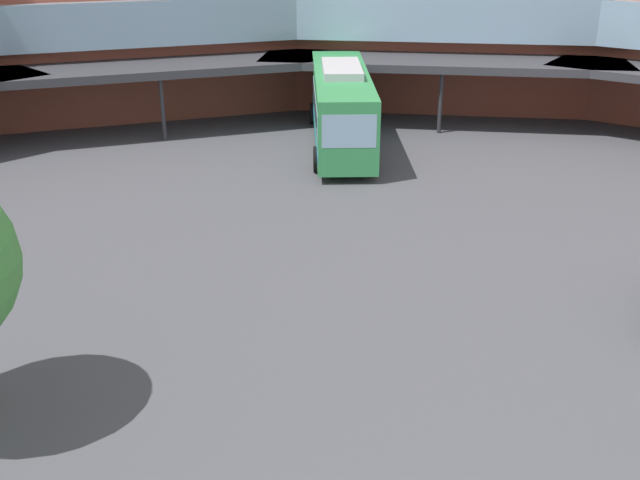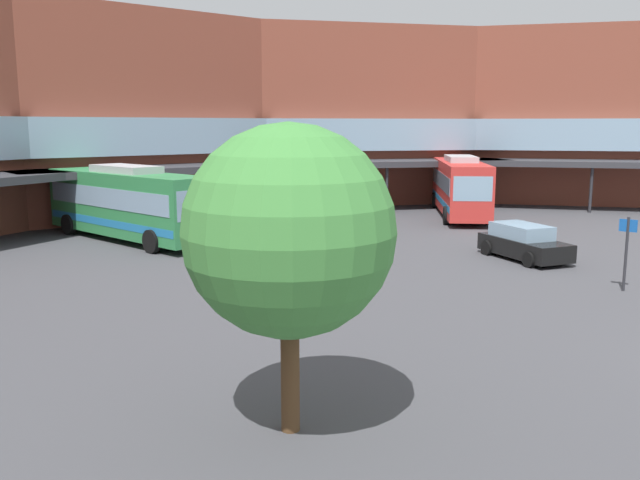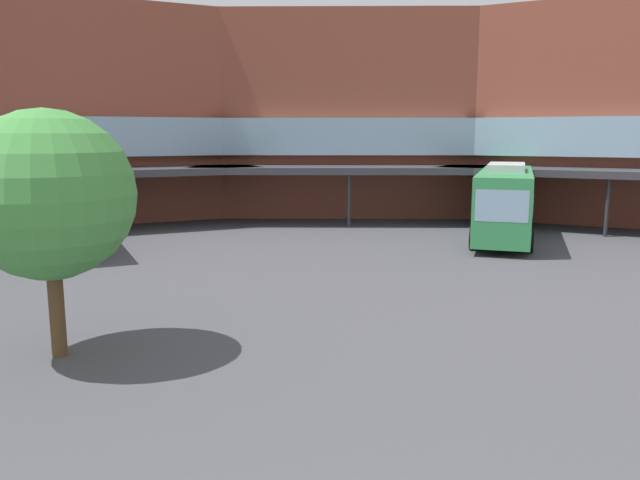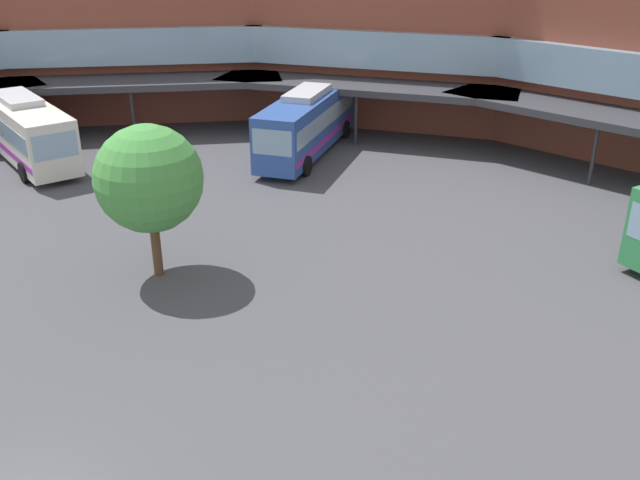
{
  "view_description": "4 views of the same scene",
  "coord_description": "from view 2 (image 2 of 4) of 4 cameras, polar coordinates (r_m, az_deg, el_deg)",
  "views": [
    {
      "loc": [
        -4.35,
        -6.41,
        10.55
      ],
      "look_at": [
        2.38,
        13.62,
        1.29
      ],
      "focal_mm": 42.88,
      "sensor_mm": 36.0,
      "label": 1
    },
    {
      "loc": [
        -18.28,
        3.54,
        5.82
      ],
      "look_at": [
        1.46,
        12.97,
        2.04
      ],
      "focal_mm": 37.43,
      "sensor_mm": 36.0,
      "label": 2
    },
    {
      "loc": [
        -1.1,
        -4.99,
        5.29
      ],
      "look_at": [
        -1.41,
        15.11,
        1.86
      ],
      "focal_mm": 34.92,
      "sensor_mm": 36.0,
      "label": 3
    },
    {
      "loc": [
        13.36,
        -3.7,
        12.43
      ],
      "look_at": [
        -2.0,
        12.38,
        2.2
      ],
      "focal_mm": 39.12,
      "sensor_mm": 36.0,
      "label": 4
    }
  ],
  "objects": [
    {
      "name": "bus_1",
      "position": [
        35.27,
        -16.12,
        3.09
      ],
      "size": [
        5.76,
        11.77,
        3.82
      ],
      "rotation": [
        0.0,
        0.0,
        4.42
      ],
      "color": "#338C4C",
      "rests_on": "ground"
    },
    {
      "name": "stop_sign_post",
      "position": [
        25.82,
        24.74,
        -0.48
      ],
      "size": [
        0.17,
        0.59,
        2.65
      ],
      "color": "#2D2D33",
      "rests_on": "ground"
    },
    {
      "name": "parked_car",
      "position": [
        30.51,
        17.0,
        -0.22
      ],
      "size": [
        4.31,
        4.45,
        1.53
      ],
      "rotation": [
        0.0,
        0.0,
        3.97
      ],
      "color": "black",
      "rests_on": "ground"
    },
    {
      "name": "station_building",
      "position": [
        27.0,
        -22.2,
        9.88
      ],
      "size": [
        82.13,
        42.8,
        12.85
      ],
      "color": "brown",
      "rests_on": "ground"
    },
    {
      "name": "bus_2",
      "position": [
        44.01,
        11.87,
        4.57
      ],
      "size": [
        11.92,
        6.46,
        3.88
      ],
      "rotation": [
        0.0,
        0.0,
        3.5
      ],
      "color": "red",
      "rests_on": "ground"
    },
    {
      "name": "plaza_tree",
      "position": [
        12.26,
        -2.67,
        0.71
      ],
      "size": [
        3.97,
        3.97,
        5.89
      ],
      "color": "brown",
      "rests_on": "ground"
    }
  ]
}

